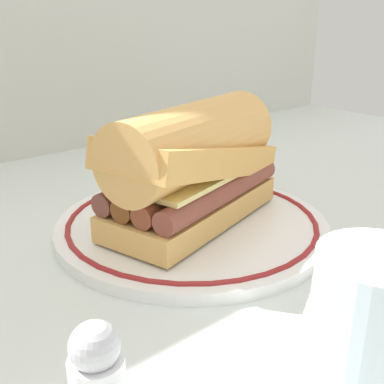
% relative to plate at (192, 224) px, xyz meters
% --- Properties ---
extents(ground_plane, '(1.50, 1.50, 0.00)m').
position_rel_plate_xyz_m(ground_plane, '(-0.02, -0.02, -0.01)').
color(ground_plane, silver).
extents(plate, '(0.29, 0.29, 0.01)m').
position_rel_plate_xyz_m(plate, '(0.00, 0.00, 0.00)').
color(plate, white).
rests_on(plate, ground_plane).
extents(sausage_sandwich, '(0.23, 0.15, 0.12)m').
position_rel_plate_xyz_m(sausage_sandwich, '(0.00, -0.00, 0.07)').
color(sausage_sandwich, tan).
rests_on(sausage_sandwich, plate).
extents(drinking_glass, '(0.07, 0.07, 0.10)m').
position_rel_plate_xyz_m(drinking_glass, '(-0.08, -0.25, 0.04)').
color(drinking_glass, silver).
rests_on(drinking_glass, ground_plane).
extents(salt_shaker, '(0.03, 0.03, 0.07)m').
position_rel_plate_xyz_m(salt_shaker, '(-0.21, -0.17, 0.03)').
color(salt_shaker, white).
rests_on(salt_shaker, ground_plane).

